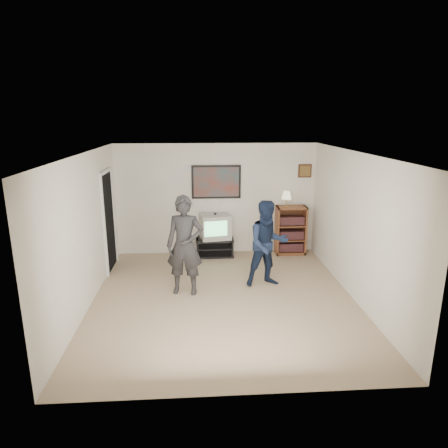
{
  "coord_description": "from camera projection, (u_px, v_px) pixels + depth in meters",
  "views": [
    {
      "loc": [
        -0.42,
        -6.35,
        3.07
      ],
      "look_at": [
        0.06,
        0.72,
        1.15
      ],
      "focal_mm": 32.0,
      "sensor_mm": 36.0,
      "label": 1
    }
  ],
  "objects": [
    {
      "name": "person_tall",
      "position": [
        185.0,
        246.0,
        6.96
      ],
      "size": [
        0.71,
        0.52,
        1.77
      ],
      "primitive_type": "imported",
      "rotation": [
        0.0,
        0.0,
        -0.16
      ],
      "color": "#262528",
      "rests_on": "room_shell"
    },
    {
      "name": "media_stand",
      "position": [
        215.0,
        247.0,
        9.03
      ],
      "size": [
        0.84,
        0.47,
        0.42
      ],
      "rotation": [
        0.0,
        0.0,
        0.01
      ],
      "color": "black",
      "rests_on": "room_shell"
    },
    {
      "name": "small_picture",
      "position": [
        305.0,
        171.0,
        8.97
      ],
      "size": [
        0.3,
        0.03,
        0.3
      ],
      "primitive_type": "cube",
      "color": "#3F2414",
      "rests_on": "room_shell"
    },
    {
      "name": "room_shell",
      "position": [
        222.0,
        224.0,
        6.95
      ],
      "size": [
        4.51,
        5.0,
        2.51
      ],
      "color": "#866955",
      "rests_on": "ground"
    },
    {
      "name": "doorway",
      "position": [
        108.0,
        222.0,
        8.08
      ],
      "size": [
        0.03,
        0.85,
        2.0
      ],
      "primitive_type": "cube",
      "color": "black",
      "rests_on": "room_shell"
    },
    {
      "name": "air_vent",
      "position": [
        191.0,
        169.0,
        8.79
      ],
      "size": [
        0.28,
        0.02,
        0.14
      ],
      "primitive_type": "cube",
      "color": "white",
      "rests_on": "room_shell"
    },
    {
      "name": "table_lamp",
      "position": [
        286.0,
        199.0,
        8.87
      ],
      "size": [
        0.22,
        0.22,
        0.36
      ],
      "primitive_type": null,
      "color": "beige",
      "rests_on": "bookshelf"
    },
    {
      "name": "poster",
      "position": [
        216.0,
        182.0,
        8.9
      ],
      "size": [
        1.1,
        0.03,
        0.75
      ],
      "primitive_type": "cube",
      "color": "black",
      "rests_on": "room_shell"
    },
    {
      "name": "controller_right",
      "position": [
        268.0,
        232.0,
        7.44
      ],
      "size": [
        0.07,
        0.13,
        0.04
      ],
      "primitive_type": "cube",
      "rotation": [
        0.0,
        0.0,
        0.25
      ],
      "color": "white",
      "rests_on": "person_short"
    },
    {
      "name": "bookshelf",
      "position": [
        291.0,
        230.0,
        9.1
      ],
      "size": [
        0.67,
        0.39,
        1.11
      ],
      "primitive_type": null,
      "color": "brown",
      "rests_on": "room_shell"
    },
    {
      "name": "person_short",
      "position": [
        268.0,
        244.0,
        7.31
      ],
      "size": [
        0.87,
        0.73,
        1.61
      ],
      "primitive_type": "imported",
      "rotation": [
        0.0,
        0.0,
        0.16
      ],
      "color": "#15203A",
      "rests_on": "room_shell"
    },
    {
      "name": "crt_television",
      "position": [
        215.0,
        226.0,
        8.91
      ],
      "size": [
        0.72,
        0.64,
        0.55
      ],
      "primitive_type": null,
      "rotation": [
        0.0,
        0.0,
        0.15
      ],
      "color": "#ACACA7",
      "rests_on": "media_stand"
    },
    {
      "name": "controller_left",
      "position": [
        185.0,
        221.0,
        7.06
      ],
      "size": [
        0.04,
        0.12,
        0.03
      ],
      "primitive_type": "cube",
      "rotation": [
        0.0,
        0.0,
        0.04
      ],
      "color": "white",
      "rests_on": "person_tall"
    }
  ]
}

